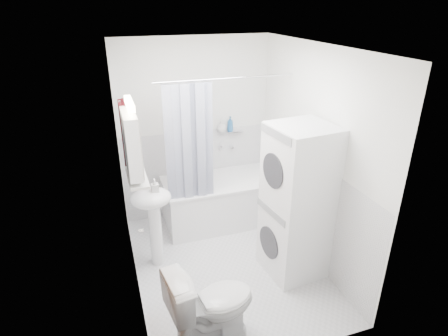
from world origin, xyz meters
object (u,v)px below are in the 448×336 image
object	(u,v)px
washer_dryer	(297,203)
bathtub	(225,198)
toilet	(211,304)
sink	(152,210)

from	to	relation	value
washer_dryer	bathtub	bearing A→B (deg)	101.38
toilet	washer_dryer	bearing A→B (deg)	-68.82
bathtub	washer_dryer	size ratio (longest dim) A/B	0.96
washer_dryer	sink	bearing A→B (deg)	151.79
sink	washer_dryer	size ratio (longest dim) A/B	0.62
sink	bathtub	bearing A→B (deg)	31.55
washer_dryer	toilet	world-z (taller)	washer_dryer
toilet	bathtub	bearing A→B (deg)	-29.76
sink	washer_dryer	bearing A→B (deg)	-21.94
bathtub	toilet	xyz separation A→B (m)	(-0.74, -1.84, 0.04)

